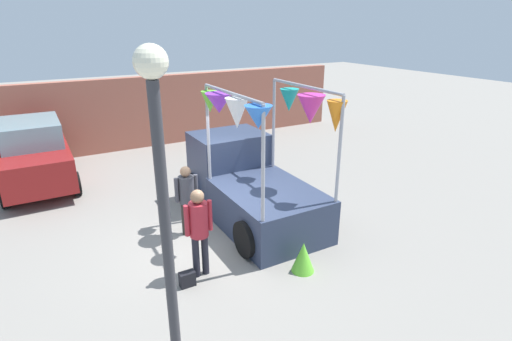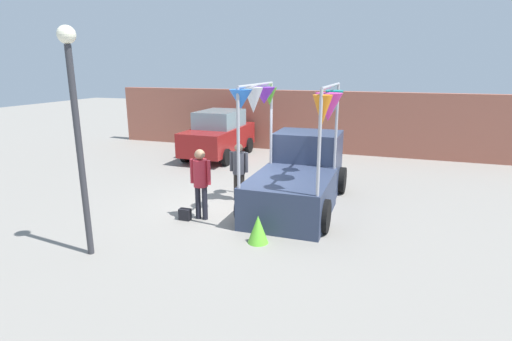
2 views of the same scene
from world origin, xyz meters
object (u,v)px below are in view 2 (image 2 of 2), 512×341
handbag (185,214)px  folded_kite_bundle_lime (258,229)px  person_customer (200,177)px  vendor_truck (300,171)px  street_lamp (75,114)px  person_vendor (239,167)px  parked_car (219,134)px

handbag → folded_kite_bundle_lime: folded_kite_bundle_lime is taller
person_customer → folded_kite_bundle_lime: 2.06m
vendor_truck → handbag: bearing=-138.7°
handbag → street_lamp: size_ratio=0.07×
vendor_truck → person_customer: bearing=-137.0°
person_customer → folded_kite_bundle_lime: (1.73, -0.84, -0.75)m
vendor_truck → person_vendor: 1.65m
person_vendor → handbag: person_vendor is taller
parked_car → folded_kite_bundle_lime: 8.38m
person_vendor → folded_kite_bundle_lime: 2.87m
vendor_truck → folded_kite_bundle_lime: bearing=-95.5°
person_vendor → vendor_truck: bearing=9.1°
vendor_truck → parked_car: (-4.38, 4.58, 0.04)m
parked_car → person_customer: 6.86m
person_vendor → folded_kite_bundle_lime: size_ratio=2.65×
person_customer → person_vendor: (0.36, 1.59, -0.09)m
vendor_truck → person_customer: vendor_truck is taller
person_customer → handbag: size_ratio=6.16×
street_lamp → folded_kite_bundle_lime: street_lamp is taller
person_vendor → street_lamp: 4.66m
vendor_truck → parked_car: bearing=133.7°
parked_car → street_lamp: bearing=-82.6°
parked_car → person_vendor: 5.56m
vendor_truck → handbag: size_ratio=14.45×
vendor_truck → parked_car: size_ratio=1.01×
person_vendor → street_lamp: bearing=-112.0°
vendor_truck → person_customer: size_ratio=2.35×
person_vendor → street_lamp: (-1.61, -3.98, 1.81)m
vendor_truck → folded_kite_bundle_lime: 2.78m
person_customer → street_lamp: (-1.25, -2.39, 1.72)m
person_vendor → handbag: (-0.71, -1.79, -0.82)m
parked_car → handbag: bearing=-72.9°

